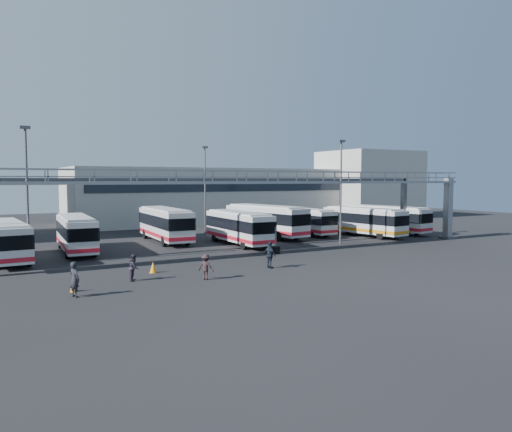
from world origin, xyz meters
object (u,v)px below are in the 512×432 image
pedestrian_a (75,279)px  bus_1 (7,239)px  cone_left (74,285)px  tire_stack (275,249)px  bus_8 (364,220)px  pedestrian_c (206,267)px  cone_right (153,267)px  pedestrian_b (134,268)px  pedestrian_d (270,255)px  bus_2 (76,232)px  light_pole_mid (341,186)px  bus_6 (266,220)px  light_pole_left (27,188)px  bus_7 (302,220)px  bus_5 (239,226)px  bus_4 (165,223)px  light_pole_back (205,185)px  bus_9 (387,218)px

pedestrian_a → bus_1: bearing=-11.9°
cone_left → tire_stack: 18.80m
bus_8 → pedestrian_c: bearing=-157.4°
cone_right → pedestrian_b: bearing=-132.2°
pedestrian_d → bus_2: bearing=26.0°
light_pole_mid → tire_stack: (-9.01, -2.50, -5.34)m
bus_6 → pedestrian_b: bearing=-147.7°
light_pole_left → bus_7: bearing=15.1°
tire_stack → pedestrian_c: bearing=-142.7°
bus_5 → bus_4: bearing=135.7°
cone_right → cone_left: bearing=-149.2°
light_pole_left → bus_2: size_ratio=0.96×
bus_6 → bus_8: size_ratio=1.10×
light_pole_back → cone_right: bearing=-121.6°
light_pole_back → bus_8: light_pole_back is taller
light_pole_left → bus_8: light_pole_left is taller
bus_2 → pedestrian_a: bearing=-96.5°
bus_1 → pedestrian_b: bus_1 is taller
bus_2 → bus_9: 35.02m
bus_6 → bus_7: bus_6 is taller
pedestrian_b → bus_5: bearing=-17.4°
light_pole_mid → cone_left: (-26.54, -9.31, -5.38)m
pedestrian_a → pedestrian_d: (13.70, 2.42, -0.01)m
light_pole_left → bus_7: light_pole_left is taller
pedestrian_c → cone_right: size_ratio=2.16×
bus_2 → bus_8: bus_8 is taller
bus_5 → pedestrian_c: size_ratio=6.54×
cone_left → pedestrian_c: bearing=-3.8°
light_pole_back → bus_1: 24.23m
bus_6 → tire_stack: 12.54m
bus_7 → cone_left: 33.63m
light_pole_mid → bus_7: light_pole_mid is taller
bus_7 → bus_9: bearing=-23.1°
light_pole_back → pedestrian_a: size_ratio=5.28×
bus_8 → light_pole_mid: bearing=-154.1°
pedestrian_b → bus_4: bearing=6.2°
pedestrian_b → pedestrian_c: pedestrian_b is taller
cone_right → light_pole_mid: bearing=15.8°
cone_right → bus_4: bearing=68.6°
bus_8 → pedestrian_d: bearing=-154.0°
bus_5 → pedestrian_d: (-3.98, -12.74, -0.84)m
bus_1 → bus_7: size_ratio=1.03×
pedestrian_c → tire_stack: 12.10m
bus_1 → pedestrian_a: bearing=-84.0°
light_pole_left → bus_8: 35.08m
light_pole_mid → pedestrian_a: (-26.70, -10.72, -4.76)m
bus_8 → bus_2: bearing=169.1°
bus_5 → pedestrian_c: (-9.61, -14.26, -0.97)m
bus_4 → pedestrian_c: bearing=-99.0°
light_pole_left → bus_1: (-1.30, 3.16, -4.01)m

